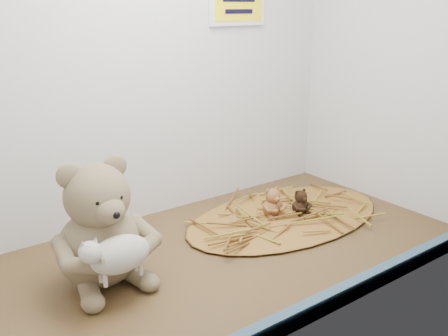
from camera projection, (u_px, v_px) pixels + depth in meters
alcove_shell at (184, 49)px, 103.63cm from camera, size 120.40×60.20×90.40cm
front_rail at (304, 313)px, 88.27cm from camera, size 119.28×2.20×3.60cm
straw_bed at (286, 216)px, 131.94cm from camera, size 59.25×34.40×1.15cm
main_teddy at (98, 222)px, 98.03cm from camera, size 21.27×22.42×25.99cm
toy_lamb at (120, 254)px, 91.88cm from camera, size 15.43×9.42×9.97cm
mini_teddy_tan at (272, 201)px, 129.84cm from camera, size 6.89×7.22×7.91cm
mini_teddy_brown at (300, 201)px, 131.40cm from camera, size 5.73×6.02×6.75cm
wall_sign at (238, 0)px, 133.06cm from camera, size 16.00×1.20×11.00cm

